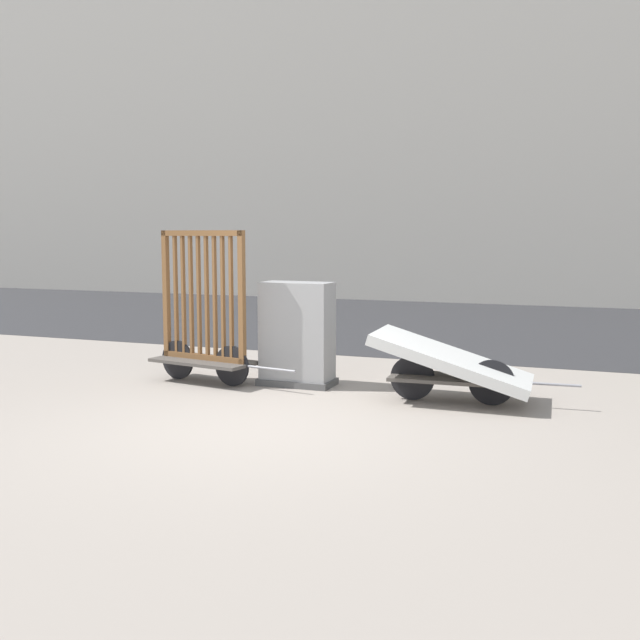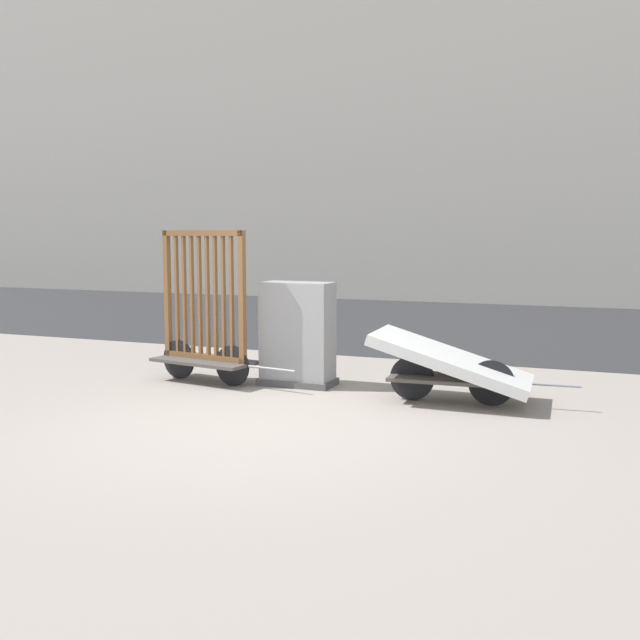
% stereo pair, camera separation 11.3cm
% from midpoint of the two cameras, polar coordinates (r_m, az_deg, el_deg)
% --- Properties ---
extents(ground_plane, '(60.00, 60.00, 0.00)m').
position_cam_midpoint_polar(ground_plane, '(7.48, -5.21, -8.06)').
color(ground_plane, gray).
extents(road_strip, '(56.00, 9.36, 0.01)m').
position_cam_midpoint_polar(road_strip, '(15.94, 9.20, -0.25)').
color(road_strip, '#2D2D30').
rests_on(road_strip, ground_plane).
extents(building_facade, '(48.00, 4.00, 12.26)m').
position_cam_midpoint_polar(building_facade, '(22.80, 13.09, 17.19)').
color(building_facade, '#B2ADA3').
rests_on(building_facade, ground_plane).
extents(bike_cart_with_bedframe, '(2.08, 0.82, 1.93)m').
position_cam_midpoint_polar(bike_cart_with_bedframe, '(9.58, -9.18, -0.68)').
color(bike_cart_with_bedframe, '#4C4742').
rests_on(bike_cart_with_bedframe, ground_plane).
extents(bike_cart_with_mattress, '(2.29, 1.09, 0.80)m').
position_cam_midpoint_polar(bike_cart_with_mattress, '(8.50, 9.65, -3.30)').
color(bike_cart_with_mattress, '#4C4742').
rests_on(bike_cart_with_mattress, ground_plane).
extents(utility_cabinet, '(0.93, 0.49, 1.29)m').
position_cam_midpoint_polar(utility_cabinet, '(9.32, -2.10, -1.32)').
color(utility_cabinet, '#4C4C4C').
rests_on(utility_cabinet, ground_plane).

